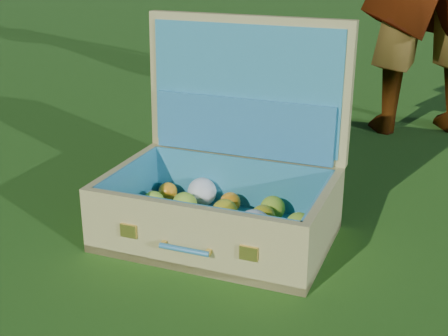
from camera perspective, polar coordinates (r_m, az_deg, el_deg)
ground at (r=1.76m, az=3.95°, el=-5.39°), size 60.00×60.00×0.00m
stray_ball at (r=1.88m, az=-7.30°, el=-2.60°), size 0.06×0.06×0.06m
suitcase at (r=1.68m, az=0.26°, el=-0.67°), size 0.65×0.53×0.57m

